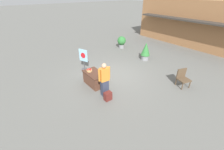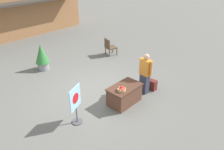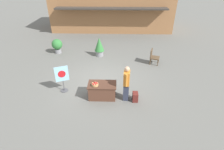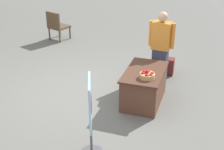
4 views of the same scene
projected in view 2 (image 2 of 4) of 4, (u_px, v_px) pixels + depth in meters
The scene contains 8 objects.
ground_plane at pixel (97, 91), 8.96m from camera, with size 120.00×120.00×0.00m, color slate.
display_table at pixel (124, 95), 8.09m from camera, with size 1.29×0.77×0.71m.
apple_basket at pixel (122, 89), 7.63m from camera, with size 0.29×0.29×0.16m.
person_visitor at pixel (145, 74), 8.48m from camera, with size 0.30×0.61×1.68m.
backpack at pixel (152, 85), 8.98m from camera, with size 0.24×0.34×0.42m.
poster_board at pixel (76, 104), 6.92m from camera, with size 0.59×0.36×1.35m.
patio_chair at pixel (109, 46), 12.03m from camera, with size 0.69×0.69×0.94m.
potted_plant_far_left at pixel (42, 56), 10.37m from camera, with size 0.65×0.65×1.29m.
Camera 2 is at (-5.12, -5.60, 4.85)m, focal length 35.00 mm.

